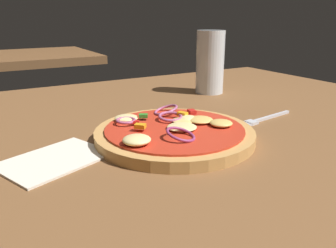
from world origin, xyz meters
TOP-DOWN VIEW (x-y plane):
  - dining_table at (0.00, 0.00)m, footprint 1.28×1.08m
  - pizza at (0.02, 0.02)m, footprint 0.25×0.25m
  - fork at (0.21, 0.03)m, footprint 0.16×0.03m
  - beer_glass at (0.26, 0.27)m, footprint 0.07×0.07m
  - napkin at (-0.16, 0.03)m, footprint 0.16×0.14m
  - background_table at (-0.03, 1.40)m, footprint 0.71×0.54m

SIDE VIEW (x-z plane):
  - dining_table at x=0.00m, z-range 0.00..0.04m
  - background_table at x=-0.03m, z-range 0.00..0.04m
  - napkin at x=-0.16m, z-range 0.04..0.04m
  - fork at x=0.21m, z-range 0.04..0.04m
  - pizza at x=0.02m, z-range 0.03..0.07m
  - beer_glass at x=0.26m, z-range 0.03..0.18m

